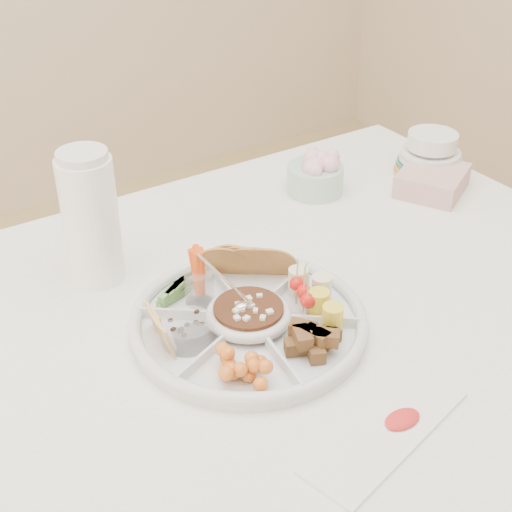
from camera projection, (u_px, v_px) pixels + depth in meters
dining_table at (241, 472)px, 1.39m from camera, size 1.52×1.02×0.76m
party_tray at (249, 318)px, 1.15m from camera, size 0.50×0.50×0.04m
bean_dip at (249, 314)px, 1.15m from camera, size 0.15×0.15×0.04m
tortillas at (255, 263)px, 1.25m from camera, size 0.14×0.14×0.07m
carrot_cucumber at (185, 272)px, 1.19m from camera, size 0.13×0.13×0.09m
pita_raisins at (172, 329)px, 1.10m from camera, size 0.15×0.15×0.06m
cherries at (241, 365)px, 1.04m from camera, size 0.13×0.13×0.04m
granola_chunks at (318, 341)px, 1.08m from camera, size 0.14×0.14×0.05m
banana_tomato at (319, 280)px, 1.18m from camera, size 0.14×0.14×0.09m
cup_stack at (87, 228)px, 1.24m from camera, size 0.09×0.09×0.20m
thermos at (90, 216)px, 1.23m from camera, size 0.12×0.12×0.25m
flower_bowl at (315, 173)px, 1.55m from camera, size 0.16×0.16×0.09m
napkin_stack at (432, 181)px, 1.56m from camera, size 0.20×0.19×0.05m
plate_stack at (431, 154)px, 1.62m from camera, size 0.20×0.20×0.10m
placemat at (385, 431)px, 0.97m from camera, size 0.29×0.16×0.01m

